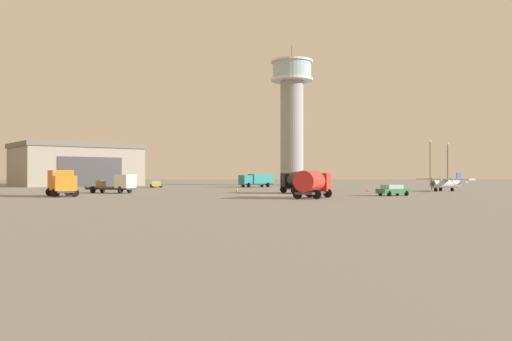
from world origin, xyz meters
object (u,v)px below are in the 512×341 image
car_green (393,190)px  traffic_cone_mid_apron (367,189)px  truck_box_teal (257,180)px  truck_fuel_tanker_red (312,183)px  light_post_east (448,161)px  truck_fuel_tanker_black (297,181)px  truck_box_orange (62,182)px  control_tower (292,111)px  light_post_north (430,160)px  traffic_cone_near_right (397,191)px  airplane_silver (446,183)px  truck_flatbed_white (118,184)px  car_yellow (156,184)px  traffic_cone_near_left (237,190)px

car_green → traffic_cone_mid_apron: size_ratio=7.33×
truck_box_teal → traffic_cone_mid_apron: bearing=91.7°
truck_fuel_tanker_red → light_post_east: bearing=-9.7°
truck_fuel_tanker_black → truck_box_orange: (-29.24, -9.10, 0.01)m
control_tower → truck_box_orange: size_ratio=5.58×
light_post_east → light_post_north: light_post_north is taller
truck_fuel_tanker_black → truck_box_orange: bearing=87.4°
truck_fuel_tanker_black → light_post_north: light_post_north is taller
truck_box_orange → control_tower: bearing=123.2°
traffic_cone_near_right → traffic_cone_mid_apron: size_ratio=0.97×
control_tower → airplane_silver: bearing=-67.6°
truck_flatbed_white → car_yellow: (0.04, 30.70, -0.53)m
airplane_silver → truck_flatbed_white: 49.83m
car_green → light_post_north: 48.92m
truck_box_teal → car_green: bearing=78.9°
truck_fuel_tanker_black → car_green: bearing=-146.8°
control_tower → light_post_north: size_ratio=3.56×
truck_flatbed_white → car_yellow: size_ratio=1.61×
truck_box_orange → car_green: (40.25, 0.84, -0.98)m
car_yellow → light_post_east: size_ratio=0.48×
car_yellow → light_post_north: 57.36m
truck_fuel_tanker_black → truck_fuel_tanker_red: bearing=160.9°
control_tower → car_yellow: (-29.63, -24.05, -17.88)m
truck_box_orange → traffic_cone_near_left: 25.69m
light_post_north → car_green: bearing=-115.5°
truck_fuel_tanker_red → traffic_cone_near_right: (13.52, 13.25, -1.42)m
truck_fuel_tanker_red → light_post_north: 59.44m
control_tower → light_post_east: control_tower is taller
truck_fuel_tanker_black → light_post_east: bearing=-65.2°
truck_box_teal → traffic_cone_near_left: size_ratio=10.50×
truck_box_orange → truck_flatbed_white: bearing=128.6°
truck_fuel_tanker_black → traffic_cone_near_right: 13.85m
control_tower → traffic_cone_near_left: 54.69m
truck_fuel_tanker_red → traffic_cone_near_right: 18.98m
control_tower → truck_box_teal: 29.49m
truck_fuel_tanker_black → traffic_cone_near_left: bearing=35.0°
truck_flatbed_white → light_post_north: size_ratio=0.74×
truck_fuel_tanker_red → light_post_north: light_post_north is taller
car_yellow → traffic_cone_near_left: 30.71m
traffic_cone_near_left → traffic_cone_mid_apron: size_ratio=1.15×
truck_fuel_tanker_red → traffic_cone_mid_apron: (11.71, 22.79, -1.41)m
control_tower → truck_box_teal: bearing=-112.9°
light_post_east → light_post_north: bearing=173.4°
light_post_east → traffic_cone_mid_apron: (-23.63, -26.89, -5.22)m
truck_flatbed_white → truck_box_orange: (-4.14, -10.16, 0.45)m
control_tower → light_post_north: 36.33m
car_green → light_post_east: (24.53, 43.51, 4.78)m
car_yellow → traffic_cone_mid_apron: (36.97, -23.39, -0.44)m
truck_fuel_tanker_red → truck_flatbed_white: bearing=84.3°
light_post_north → truck_flatbed_white: bearing=-148.8°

